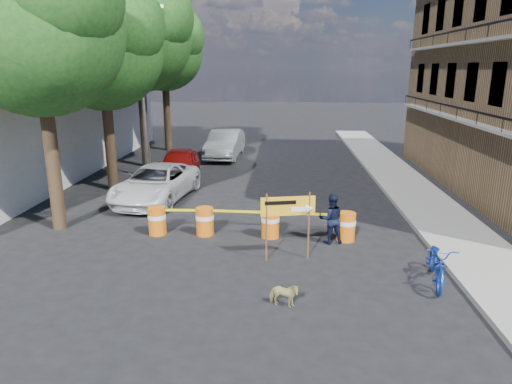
# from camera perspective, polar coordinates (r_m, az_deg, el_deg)

# --- Properties ---
(ground) EXTENTS (120.00, 120.00, 0.00)m
(ground) POSITION_cam_1_polar(r_m,az_deg,el_deg) (13.13, 0.45, -8.07)
(ground) COLOR black
(ground) RESTS_ON ground
(sidewalk_east) EXTENTS (2.40, 40.00, 0.15)m
(sidewalk_east) POSITION_cam_1_polar(r_m,az_deg,el_deg) (19.57, 19.84, -0.84)
(sidewalk_east) COLOR gray
(sidewalk_east) RESTS_ON ground
(white_building) EXTENTS (8.00, 22.00, 6.00)m
(white_building) POSITION_cam_1_polar(r_m,az_deg,el_deg) (25.99, -28.58, 8.60)
(white_building) COLOR silver
(white_building) RESTS_ON ground
(tree_near) EXTENTS (5.46, 5.20, 9.15)m
(tree_near) POSITION_cam_1_polar(r_m,az_deg,el_deg) (15.88, -25.52, 18.06)
(tree_near) COLOR #332316
(tree_near) RESTS_ON ground
(tree_mid_a) EXTENTS (5.25, 5.00, 8.68)m
(tree_mid_a) POSITION_cam_1_polar(r_m,az_deg,el_deg) (20.42, -18.54, 16.79)
(tree_mid_a) COLOR #332316
(tree_mid_a) RESTS_ON ground
(tree_mid_b) EXTENTS (5.67, 5.40, 9.62)m
(tree_mid_b) POSITION_cam_1_polar(r_m,az_deg,el_deg) (25.18, -14.34, 18.28)
(tree_mid_b) COLOR #332316
(tree_mid_b) RESTS_ON ground
(tree_far) EXTENTS (5.04, 4.80, 8.84)m
(tree_far) POSITION_cam_1_polar(r_m,az_deg,el_deg) (29.97, -11.34, 16.95)
(tree_far) COLOR #332316
(tree_far) RESTS_ON ground
(streetlamp) EXTENTS (1.25, 0.18, 8.00)m
(streetlamp) POSITION_cam_1_polar(r_m,az_deg,el_deg) (22.52, -13.88, 12.75)
(streetlamp) COLOR gray
(streetlamp) RESTS_ON ground
(barrel_far_left) EXTENTS (0.58, 0.58, 0.90)m
(barrel_far_left) POSITION_cam_1_polar(r_m,az_deg,el_deg) (15.00, -12.26, -3.47)
(barrel_far_left) COLOR orange
(barrel_far_left) RESTS_ON ground
(barrel_mid_left) EXTENTS (0.58, 0.58, 0.90)m
(barrel_mid_left) POSITION_cam_1_polar(r_m,az_deg,el_deg) (14.71, -6.41, -3.59)
(barrel_mid_left) COLOR orange
(barrel_mid_left) RESTS_ON ground
(barrel_mid_right) EXTENTS (0.58, 0.58, 0.90)m
(barrel_mid_right) POSITION_cam_1_polar(r_m,az_deg,el_deg) (14.41, 1.81, -3.89)
(barrel_mid_right) COLOR orange
(barrel_mid_right) RESTS_ON ground
(barrel_far_right) EXTENTS (0.58, 0.58, 0.90)m
(barrel_far_right) POSITION_cam_1_polar(r_m,az_deg,el_deg) (14.41, 11.21, -4.19)
(barrel_far_right) COLOR orange
(barrel_far_right) RESTS_ON ground
(detour_sign) EXTENTS (1.49, 0.42, 1.94)m
(detour_sign) POSITION_cam_1_polar(r_m,az_deg,el_deg) (12.51, 4.94, -2.35)
(detour_sign) COLOR #592D19
(detour_sign) RESTS_ON ground
(pedestrian) EXTENTS (0.83, 0.68, 1.55)m
(pedestrian) POSITION_cam_1_polar(r_m,az_deg,el_deg) (14.04, 9.37, -3.32)
(pedestrian) COLOR black
(pedestrian) RESTS_ON ground
(bicycle) EXTENTS (0.91, 1.20, 2.07)m
(bicycle) POSITION_cam_1_polar(r_m,az_deg,el_deg) (12.11, 21.96, -6.03)
(bicycle) COLOR #163CB4
(bicycle) RESTS_ON ground
(dog) EXTENTS (0.73, 0.45, 0.58)m
(dog) POSITION_cam_1_polar(r_m,az_deg,el_deg) (10.49, 3.47, -12.71)
(dog) COLOR tan
(dog) RESTS_ON ground
(suv_white) EXTENTS (3.01, 5.33, 1.41)m
(suv_white) POSITION_cam_1_polar(r_m,az_deg,el_deg) (18.80, -12.39, 1.07)
(suv_white) COLOR silver
(suv_white) RESTS_ON ground
(sedan_red) EXTENTS (2.21, 4.54, 1.49)m
(sedan_red) POSITION_cam_1_polar(r_m,az_deg,el_deg) (21.98, -9.59, 3.37)
(sedan_red) COLOR maroon
(sedan_red) RESTS_ON ground
(sedan_silver) EXTENTS (2.00, 5.06, 1.64)m
(sedan_silver) POSITION_cam_1_polar(r_m,az_deg,el_deg) (27.33, -3.87, 6.03)
(sedan_silver) COLOR silver
(sedan_silver) RESTS_ON ground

